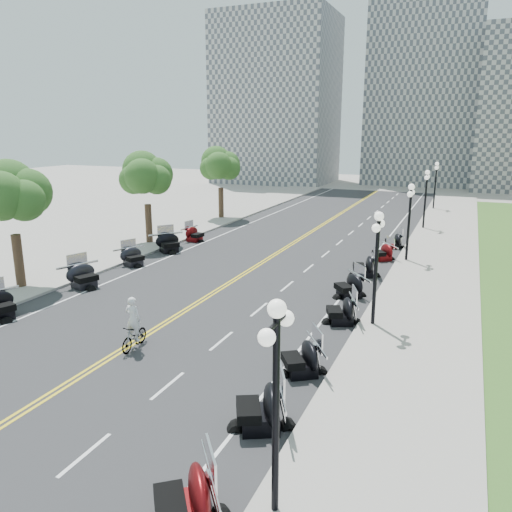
% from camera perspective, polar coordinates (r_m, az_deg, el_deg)
% --- Properties ---
extents(ground, '(160.00, 160.00, 0.00)m').
position_cam_1_polar(ground, '(22.27, -11.41, -8.20)').
color(ground, gray).
extents(road, '(16.00, 90.00, 0.01)m').
position_cam_1_polar(road, '(30.54, -0.84, -1.72)').
color(road, '#333335').
rests_on(road, ground).
extents(centerline_yellow_a, '(0.12, 90.00, 0.00)m').
position_cam_1_polar(centerline_yellow_a, '(30.59, -1.04, -1.68)').
color(centerline_yellow_a, yellow).
rests_on(centerline_yellow_a, road).
extents(centerline_yellow_b, '(0.12, 90.00, 0.00)m').
position_cam_1_polar(centerline_yellow_b, '(30.49, -0.63, -1.73)').
color(centerline_yellow_b, yellow).
rests_on(centerline_yellow_b, road).
extents(edge_line_north, '(0.12, 90.00, 0.00)m').
position_cam_1_polar(edge_line_north, '(28.66, 10.97, -3.04)').
color(edge_line_north, white).
rests_on(edge_line_north, road).
extents(edge_line_south, '(0.12, 90.00, 0.00)m').
position_cam_1_polar(edge_line_south, '(33.56, -10.88, -0.50)').
color(edge_line_south, white).
rests_on(edge_line_south, road).
extents(lane_dash_4, '(0.12, 2.00, 0.00)m').
position_cam_1_polar(lane_dash_4, '(14.97, -18.94, -20.65)').
color(lane_dash_4, white).
rests_on(lane_dash_4, road).
extents(lane_dash_5, '(0.12, 2.00, 0.00)m').
position_cam_1_polar(lane_dash_5, '(17.63, -10.05, -14.37)').
color(lane_dash_5, white).
rests_on(lane_dash_5, road).
extents(lane_dash_6, '(0.12, 2.00, 0.00)m').
position_cam_1_polar(lane_dash_6, '(20.73, -3.97, -9.64)').
color(lane_dash_6, white).
rests_on(lane_dash_6, road).
extents(lane_dash_7, '(0.12, 2.00, 0.00)m').
position_cam_1_polar(lane_dash_7, '(24.09, 0.36, -6.12)').
color(lane_dash_7, white).
rests_on(lane_dash_7, road).
extents(lane_dash_8, '(0.12, 2.00, 0.00)m').
position_cam_1_polar(lane_dash_8, '(27.63, 3.57, -3.46)').
color(lane_dash_8, white).
rests_on(lane_dash_8, road).
extents(lane_dash_9, '(0.12, 2.00, 0.00)m').
position_cam_1_polar(lane_dash_9, '(31.27, 6.03, -1.40)').
color(lane_dash_9, white).
rests_on(lane_dash_9, road).
extents(lane_dash_10, '(0.12, 2.00, 0.00)m').
position_cam_1_polar(lane_dash_10, '(35.00, 7.96, 0.23)').
color(lane_dash_10, white).
rests_on(lane_dash_10, road).
extents(lane_dash_11, '(0.12, 2.00, 0.00)m').
position_cam_1_polar(lane_dash_11, '(38.78, 9.52, 1.54)').
color(lane_dash_11, white).
rests_on(lane_dash_11, road).
extents(lane_dash_12, '(0.12, 2.00, 0.00)m').
position_cam_1_polar(lane_dash_12, '(42.60, 10.81, 2.62)').
color(lane_dash_12, white).
rests_on(lane_dash_12, road).
extents(lane_dash_13, '(0.12, 2.00, 0.00)m').
position_cam_1_polar(lane_dash_13, '(46.45, 11.88, 3.52)').
color(lane_dash_13, white).
rests_on(lane_dash_13, road).
extents(lane_dash_14, '(0.12, 2.00, 0.00)m').
position_cam_1_polar(lane_dash_14, '(50.32, 12.79, 4.28)').
color(lane_dash_14, white).
rests_on(lane_dash_14, road).
extents(lane_dash_15, '(0.12, 2.00, 0.00)m').
position_cam_1_polar(lane_dash_15, '(54.21, 13.58, 4.93)').
color(lane_dash_15, white).
rests_on(lane_dash_15, road).
extents(lane_dash_16, '(0.12, 2.00, 0.00)m').
position_cam_1_polar(lane_dash_16, '(58.12, 14.25, 5.49)').
color(lane_dash_16, white).
rests_on(lane_dash_16, road).
extents(lane_dash_17, '(0.12, 2.00, 0.00)m').
position_cam_1_polar(lane_dash_17, '(62.03, 14.85, 5.98)').
color(lane_dash_17, white).
rests_on(lane_dash_17, road).
extents(lane_dash_18, '(0.12, 2.00, 0.00)m').
position_cam_1_polar(lane_dash_18, '(65.96, 15.37, 6.41)').
color(lane_dash_18, white).
rests_on(lane_dash_18, road).
extents(lane_dash_19, '(0.12, 2.00, 0.00)m').
position_cam_1_polar(lane_dash_19, '(69.90, 15.84, 6.80)').
color(lane_dash_19, white).
rests_on(lane_dash_19, road).
extents(sidewalk_north, '(5.00, 90.00, 0.15)m').
position_cam_1_polar(sidewalk_north, '(28.14, 19.16, -3.78)').
color(sidewalk_north, '#9E9991').
rests_on(sidewalk_north, ground).
extents(sidewalk_south, '(5.00, 90.00, 0.15)m').
position_cam_1_polar(sidewalk_south, '(35.94, -16.33, 0.26)').
color(sidewalk_south, '#9E9991').
rests_on(sidewalk_south, ground).
extents(distant_block_a, '(18.00, 14.00, 26.00)m').
position_cam_1_polar(distant_block_a, '(84.46, 2.38, 17.33)').
color(distant_block_a, gray).
rests_on(distant_block_a, ground).
extents(distant_block_b, '(16.00, 12.00, 30.00)m').
position_cam_1_polar(distant_block_b, '(85.47, 18.60, 17.95)').
color(distant_block_b, gray).
rests_on(distant_block_b, ground).
extents(street_lamp_1, '(0.50, 1.20, 4.90)m').
position_cam_1_polar(street_lamp_1, '(11.07, 2.28, -17.28)').
color(street_lamp_1, black).
rests_on(street_lamp_1, sidewalk_north).
extents(street_lamp_2, '(0.50, 1.20, 4.90)m').
position_cam_1_polar(street_lamp_2, '(21.89, 13.53, -1.52)').
color(street_lamp_2, black).
rests_on(street_lamp_2, sidewalk_north).
extents(street_lamp_3, '(0.50, 1.20, 4.90)m').
position_cam_1_polar(street_lamp_3, '(33.52, 17.07, 3.65)').
color(street_lamp_3, black).
rests_on(street_lamp_3, sidewalk_north).
extents(street_lamp_4, '(0.50, 1.20, 4.90)m').
position_cam_1_polar(street_lamp_4, '(45.34, 18.78, 6.13)').
color(street_lamp_4, black).
rests_on(street_lamp_4, sidewalk_north).
extents(street_lamp_5, '(0.50, 1.20, 4.90)m').
position_cam_1_polar(street_lamp_5, '(57.24, 19.79, 7.58)').
color(street_lamp_5, black).
rests_on(street_lamp_5, sidewalk_north).
extents(tree_2, '(4.80, 4.80, 9.20)m').
position_cam_1_polar(tree_2, '(29.13, -26.16, 5.60)').
color(tree_2, '#235619').
rests_on(tree_2, sidewalk_south).
extents(tree_3, '(4.80, 4.80, 9.20)m').
position_cam_1_polar(tree_3, '(38.01, -12.41, 8.40)').
color(tree_3, '#235619').
rests_on(tree_3, sidewalk_south).
extents(tree_4, '(4.80, 4.80, 9.20)m').
position_cam_1_polar(tree_4, '(48.26, -4.08, 9.86)').
color(tree_4, '#235619').
rests_on(tree_4, sidewalk_south).
extents(motorcycle_n_3, '(2.88, 2.88, 1.44)m').
position_cam_1_polar(motorcycle_n_3, '(12.05, -8.12, -25.47)').
color(motorcycle_n_3, '#590A0C').
rests_on(motorcycle_n_3, road).
extents(motorcycle_n_4, '(2.87, 2.87, 1.50)m').
position_cam_1_polar(motorcycle_n_4, '(14.88, 0.48, -16.66)').
color(motorcycle_n_4, black).
rests_on(motorcycle_n_4, road).
extents(motorcycle_n_5, '(2.72, 2.72, 1.37)m').
position_cam_1_polar(motorcycle_n_5, '(17.88, 5.22, -11.35)').
color(motorcycle_n_5, black).
rests_on(motorcycle_n_5, road).
extents(motorcycle_n_6, '(2.53, 2.53, 1.35)m').
position_cam_1_polar(motorcycle_n_6, '(22.54, 9.73, -5.99)').
color(motorcycle_n_6, black).
rests_on(motorcycle_n_6, road).
extents(motorcycle_n_7, '(2.78, 2.78, 1.38)m').
position_cam_1_polar(motorcycle_n_7, '(26.05, 10.62, -3.22)').
color(motorcycle_n_7, black).
rests_on(motorcycle_n_7, road).
extents(motorcycle_n_8, '(2.45, 2.45, 1.40)m').
position_cam_1_polar(motorcycle_n_8, '(29.97, 12.27, -0.97)').
color(motorcycle_n_8, black).
rests_on(motorcycle_n_8, road).
extents(motorcycle_n_9, '(2.50, 2.50, 1.25)m').
position_cam_1_polar(motorcycle_n_9, '(33.94, 14.31, 0.54)').
color(motorcycle_n_9, '#590A0C').
rests_on(motorcycle_n_9, road).
extents(motorcycle_n_10, '(2.24, 2.24, 1.24)m').
position_cam_1_polar(motorcycle_n_10, '(37.69, 15.47, 1.80)').
color(motorcycle_n_10, black).
rests_on(motorcycle_n_10, road).
extents(motorcycle_s_6, '(2.71, 2.71, 1.47)m').
position_cam_1_polar(motorcycle_s_6, '(28.75, -19.13, -2.02)').
color(motorcycle_s_6, black).
rests_on(motorcycle_s_6, road).
extents(motorcycle_s_7, '(2.49, 2.49, 1.31)m').
position_cam_1_polar(motorcycle_s_7, '(32.54, -13.89, 0.05)').
color(motorcycle_s_7, black).
rests_on(motorcycle_s_7, road).
extents(motorcycle_s_8, '(3.01, 3.01, 1.50)m').
position_cam_1_polar(motorcycle_s_8, '(35.61, -9.94, 1.62)').
color(motorcycle_s_8, black).
rests_on(motorcycle_s_8, road).
extents(motorcycle_s_9, '(2.05, 2.05, 1.28)m').
position_cam_1_polar(motorcycle_s_9, '(38.84, -7.04, 2.60)').
color(motorcycle_s_9, '#590A0C').
rests_on(motorcycle_s_9, road).
extents(bicycle, '(0.62, 1.76, 1.04)m').
position_cam_1_polar(bicycle, '(20.39, -13.74, -8.91)').
color(bicycle, '#A51414').
rests_on(bicycle, road).
extents(cyclist_rider, '(0.66, 0.43, 1.80)m').
position_cam_1_polar(cyclist_rider, '(19.88, -13.98, -5.14)').
color(cyclist_rider, white).
rests_on(cyclist_rider, bicycle).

